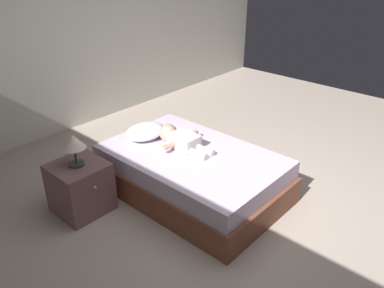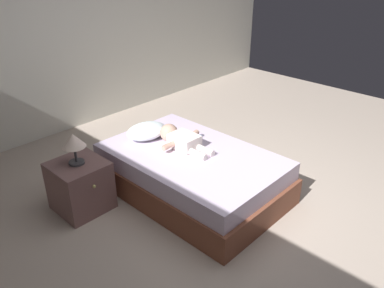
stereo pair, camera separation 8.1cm
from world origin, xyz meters
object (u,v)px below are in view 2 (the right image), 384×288
(nightstand, at_px, (80,186))
(lamp, at_px, (74,142))
(baby, at_px, (180,139))
(toothbrush, at_px, (197,134))
(bed, at_px, (192,173))
(pillow, at_px, (146,131))

(nightstand, relative_size, lamp, 1.68)
(baby, distance_m, toothbrush, 0.30)
(toothbrush, distance_m, nightstand, 1.29)
(bed, distance_m, baby, 0.36)
(baby, height_order, toothbrush, baby)
(pillow, xyz_separation_m, baby, (0.10, -0.39, 0.00))
(bed, xyz_separation_m, baby, (0.03, 0.19, 0.30))
(nightstand, bearing_deg, pillow, 1.02)
(toothbrush, xyz_separation_m, nightstand, (-1.23, 0.33, -0.21))
(pillow, relative_size, toothbrush, 3.55)
(lamp, bearing_deg, nightstand, -90.00)
(pillow, distance_m, nightstand, 0.88)
(baby, xyz_separation_m, nightstand, (-0.93, 0.38, -0.28))
(nightstand, bearing_deg, baby, -22.07)
(baby, xyz_separation_m, lamp, (-0.93, 0.38, 0.18))
(bed, height_order, nightstand, nightstand)
(pillow, height_order, nightstand, pillow)
(bed, distance_m, lamp, 1.17)
(bed, bearing_deg, pillow, 96.56)
(bed, distance_m, pillow, 0.66)
(nightstand, height_order, lamp, lamp)
(pillow, relative_size, lamp, 1.52)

